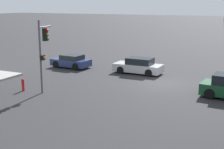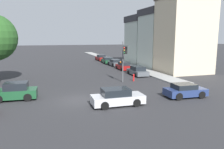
{
  "view_description": "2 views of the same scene",
  "coord_description": "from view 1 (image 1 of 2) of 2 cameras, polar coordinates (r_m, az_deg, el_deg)",
  "views": [
    {
      "loc": [
        -7.32,
        23.67,
        6.25
      ],
      "look_at": [
        2.57,
        3.63,
        1.16
      ],
      "focal_mm": 50.0,
      "sensor_mm": 36.0,
      "label": 1
    },
    {
      "loc": [
        -2.88,
        -19.25,
        5.65
      ],
      "look_at": [
        3.95,
        2.45,
        1.79
      ],
      "focal_mm": 35.0,
      "sensor_mm": 36.0,
      "label": 2
    }
  ],
  "objects": [
    {
      "name": "crossing_car_1",
      "position": [
        28.58,
        4.86,
        1.56
      ],
      "size": [
        4.42,
        1.96,
        1.46
      ],
      "rotation": [
        0.0,
        0.0,
        -0.01
      ],
      "color": "#B7B7BC",
      "rests_on": "ground_plane"
    },
    {
      "name": "ground_plane",
      "position": [
        25.55,
        8.8,
        -1.49
      ],
      "size": [
        300.0,
        300.0,
        0.0
      ],
      "primitive_type": "plane",
      "color": "#28282B"
    },
    {
      "name": "crossing_car_3",
      "position": [
        31.38,
        -7.48,
        2.41
      ],
      "size": [
        3.94,
        2.11,
        1.31
      ],
      "rotation": [
        0.0,
        0.0,
        -0.05
      ],
      "color": "navy",
      "rests_on": "ground_plane"
    },
    {
      "name": "traffic_signal",
      "position": [
        22.55,
        -12.47,
        5.08
      ],
      "size": [
        0.66,
        1.65,
        5.16
      ],
      "rotation": [
        0.0,
        0.0,
        3.25
      ],
      "color": "#515456",
      "rests_on": "ground_plane"
    },
    {
      "name": "fire_hydrant",
      "position": [
        23.72,
        -15.96,
        -1.74
      ],
      "size": [
        0.22,
        0.22,
        0.92
      ],
      "color": "red",
      "rests_on": "ground_plane"
    }
  ]
}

